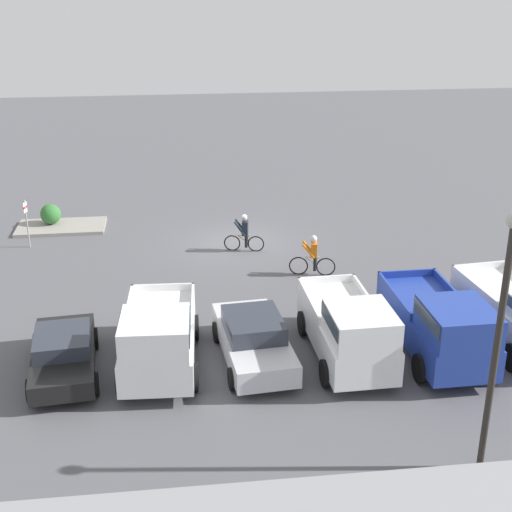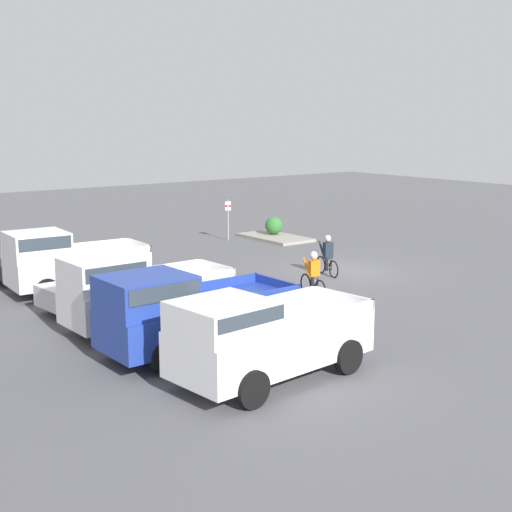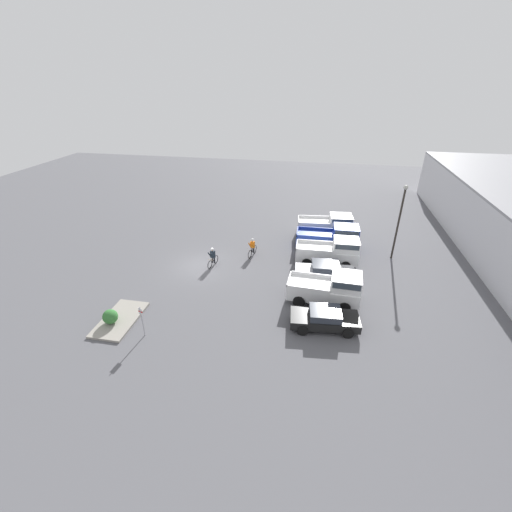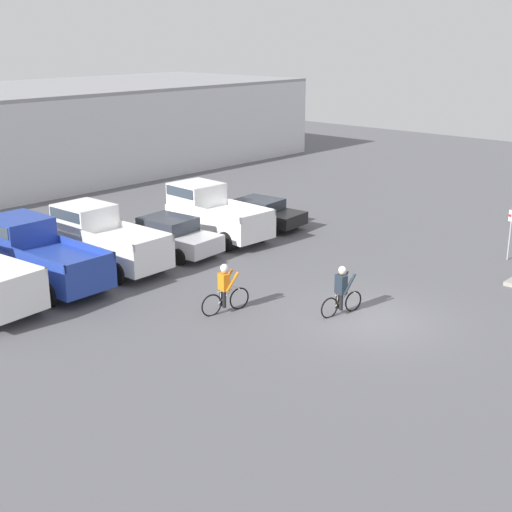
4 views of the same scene
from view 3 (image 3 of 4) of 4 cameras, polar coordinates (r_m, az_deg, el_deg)
The scene contains 13 objects.
ground_plane at distance 28.77m, azimuth -9.03°, elevation -1.58°, with size 80.00×80.00×0.00m, color #56565B.
pickup_truck_0 at distance 33.97m, azimuth 11.93°, elevation 5.05°, with size 2.65×5.27×2.17m.
pickup_truck_1 at distance 31.38m, azimuth 12.62°, elevation 3.10°, with size 2.32×5.41×2.28m.
pickup_truck_2 at distance 28.86m, azimuth 12.56°, elevation 0.80°, with size 2.27×5.07×2.28m.
sedan_0 at distance 26.55m, azimuth 11.42°, elevation -2.63°, with size 2.30×4.63×1.49m.
pickup_truck_3 at distance 23.94m, azimuth 12.27°, elevation -5.22°, with size 2.46×4.95×2.28m.
sedan_1 at distance 21.94m, azimuth 11.36°, elevation -10.16°, with size 2.23×4.35×1.30m.
cyclist_0 at distance 28.29m, azimuth -7.23°, elevation -0.10°, with size 1.68×0.54×1.64m.
cyclist_1 at distance 29.65m, azimuth -0.61°, elevation 1.56°, with size 1.77×0.55×1.66m.
fire_lane_sign at distance 21.62m, azimuth -18.50°, elevation -9.85°, with size 0.11×0.29×2.11m.
lamppost at distance 30.32m, azimuth 22.83°, elevation 6.03°, with size 0.36×0.36×6.44m.
curb_island at distance 24.06m, azimuth -21.72°, elevation -9.78°, with size 3.96×2.17×0.15m, color gray.
shrub at distance 23.59m, azimuth -23.13°, elevation -9.27°, with size 0.93×0.93×0.93m.
Camera 3 is at (23.45, 9.02, 14.01)m, focal length 24.00 mm.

